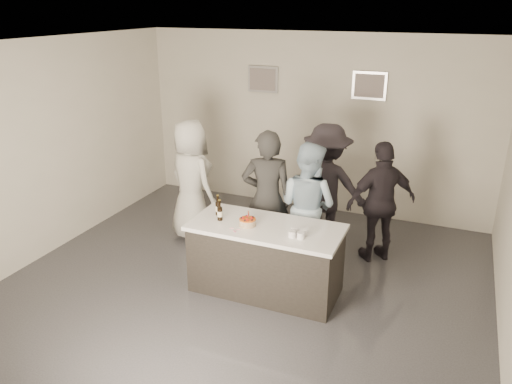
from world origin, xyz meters
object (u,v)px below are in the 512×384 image
beer_bottle_b (220,210)px  person_guest_left (191,181)px  person_main_black (267,199)px  bar_counter (266,258)px  person_guest_right (381,202)px  beer_bottle_a (218,205)px  person_main_blue (307,206)px  cake (247,223)px  person_guest_back (326,187)px

beer_bottle_b → person_guest_left: 1.49m
beer_bottle_b → person_main_black: person_main_black is taller
bar_counter → person_guest_right: bearing=50.6°
beer_bottle_a → person_main_blue: bearing=39.6°
person_guest_right → person_main_black: bearing=-11.1°
bar_counter → cake: size_ratio=9.20×
person_main_black → person_main_blue: 0.55m
beer_bottle_b → person_guest_right: (1.74, 1.46, -0.17)m
cake → beer_bottle_b: size_ratio=0.78×
person_guest_back → person_guest_right: bearing=166.4°
person_main_black → person_guest_back: size_ratio=1.02×
person_main_black → person_main_blue: person_main_black is taller
bar_counter → beer_bottle_b: 0.83m
person_main_black → person_guest_left: bearing=-30.6°
person_guest_right → cake: bearing=10.8°
beer_bottle_a → person_guest_left: person_guest_left is taller
person_main_blue → person_guest_right: 1.04m
beer_bottle_b → person_main_blue: size_ratio=0.15×
person_guest_right → person_guest_back: person_guest_back is taller
beer_bottle_a → person_guest_back: bearing=54.1°
beer_bottle_a → beer_bottle_b: 0.17m
cake → beer_bottle_b: beer_bottle_b is taller
bar_counter → beer_bottle_b: size_ratio=7.15×
beer_bottle_b → cake: bearing=-3.2°
beer_bottle_b → person_guest_right: size_ratio=0.15×
beer_bottle_b → person_guest_back: bearing=59.1°
cake → beer_bottle_a: beer_bottle_a is taller
cake → person_main_blue: size_ratio=0.12×
person_main_blue → person_guest_right: bearing=-130.4°
person_main_black → person_main_blue: bearing=176.5°
person_guest_back → cake: bearing=63.6°
person_guest_left → person_guest_right: (2.75, 0.38, -0.07)m
person_guest_left → bar_counter: bearing=172.6°
person_guest_right → beer_bottle_a: bearing=-0.9°
beer_bottle_b → person_guest_left: person_guest_left is taller
bar_counter → person_main_blue: 0.99m
beer_bottle_a → person_guest_back: (1.02, 1.41, -0.10)m
bar_counter → person_guest_back: person_guest_back is taller
beer_bottle_a → person_main_black: (0.42, 0.64, -0.08)m
beer_bottle_a → person_guest_back: size_ratio=0.14×
cake → bar_counter: bearing=23.0°
beer_bottle_a → person_guest_right: bearing=35.9°
person_guest_right → person_guest_back: (-0.81, 0.09, 0.07)m
beer_bottle_b → beer_bottle_a: bearing=124.4°
cake → person_main_blue: (0.47, 0.94, -0.06)m
bar_counter → beer_bottle_b: beer_bottle_b is taller
person_guest_right → bar_counter: bearing=13.8°
cake → person_main_black: bearing=94.4°
beer_bottle_a → bar_counter: bearing=-6.1°
bar_counter → person_main_black: size_ratio=0.98×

